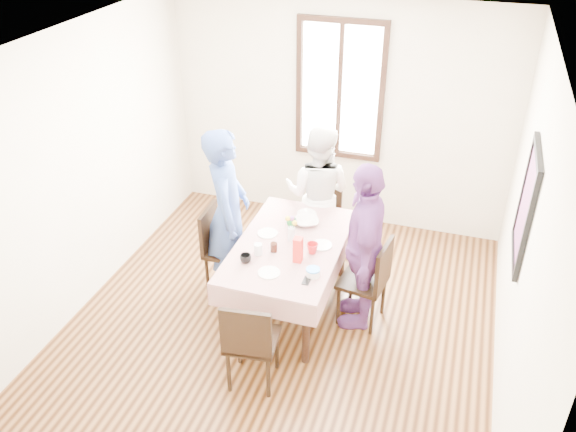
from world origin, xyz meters
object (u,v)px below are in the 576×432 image
object	(u,v)px
chair_right	(363,281)
person_left	(227,213)
dining_table	(290,277)
chair_left	(227,250)
person_right	(363,246)
chair_far	(317,218)
person_far	(318,194)
chair_near	(252,339)

from	to	relation	value
chair_right	person_left	size ratio (longest dim) A/B	0.51
dining_table	chair_left	bearing A→B (deg)	168.92
person_right	person_left	bearing A→B (deg)	-103.17
chair_right	person_right	size ratio (longest dim) A/B	0.54
dining_table	chair_far	world-z (taller)	chair_far
person_far	person_right	xyz separation A→B (m)	(0.70, -0.96, 0.07)
person_left	person_far	size ratio (longest dim) A/B	1.15
dining_table	person_right	size ratio (longest dim) A/B	0.88
dining_table	chair_far	distance (m)	1.03
chair_left	chair_far	size ratio (longest dim) A/B	1.00
chair_far	person_right	distance (m)	1.27
chair_left	person_far	world-z (taller)	person_far
person_right	dining_table	bearing A→B (deg)	-95.50
person_left	chair_right	bearing A→B (deg)	-111.72
chair_right	chair_far	world-z (taller)	same
chair_near	person_left	world-z (taller)	person_left
dining_table	chair_far	bearing A→B (deg)	90.00
person_left	person_far	distance (m)	1.12
dining_table	person_far	size ratio (longest dim) A/B	0.96
dining_table	chair_left	world-z (taller)	chair_left
person_left	chair_left	bearing A→B (deg)	72.06
chair_near	chair_right	bearing A→B (deg)	49.50
person_far	chair_right	bearing A→B (deg)	127.53
dining_table	chair_right	bearing A→B (deg)	3.73
dining_table	chair_left	xyz separation A→B (m)	(-0.72, 0.14, 0.08)
chair_far	person_left	xyz separation A→B (m)	(-0.70, -0.89, 0.44)
chair_left	person_left	bearing A→B (deg)	87.54
chair_left	chair_near	xyz separation A→B (m)	(0.72, -1.17, 0.00)
chair_far	person_left	distance (m)	1.21
chair_right	person_right	world-z (taller)	person_right
chair_left	chair_right	size ratio (longest dim) A/B	1.00
chair_left	chair_far	world-z (taller)	same
chair_far	person_right	bearing A→B (deg)	132.11
chair_right	dining_table	bearing A→B (deg)	102.03
chair_left	person_far	xyz separation A→B (m)	(0.72, 0.87, 0.32)
chair_left	person_left	xyz separation A→B (m)	(0.02, 0.00, 0.44)
chair_right	person_right	xyz separation A→B (m)	(-0.02, -0.00, 0.39)
person_far	person_right	size ratio (longest dim) A/B	0.92
chair_far	person_far	size ratio (longest dim) A/B	0.58
chair_far	chair_near	distance (m)	2.06
chair_near	person_right	size ratio (longest dim) A/B	0.54
dining_table	person_far	xyz separation A→B (m)	(0.00, 1.01, 0.40)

